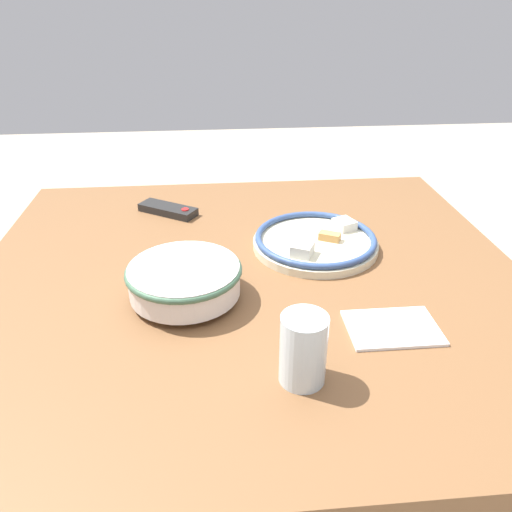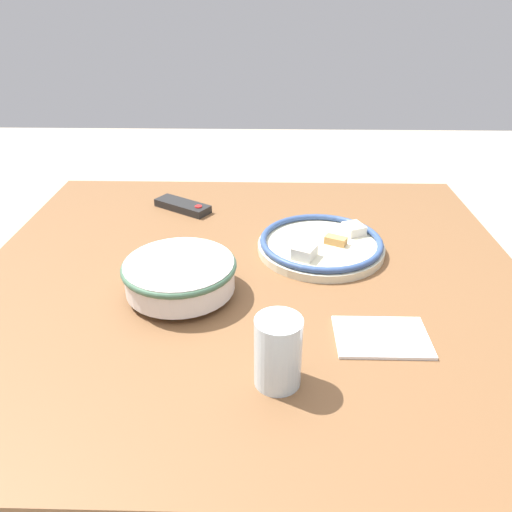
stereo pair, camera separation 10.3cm
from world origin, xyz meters
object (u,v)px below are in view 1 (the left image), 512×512
at_px(noodle_bowl, 185,279).
at_px(food_plate, 316,241).
at_px(drinking_glass, 303,349).
at_px(tv_remote, 168,210).

height_order(noodle_bowl, food_plate, noodle_bowl).
relative_size(food_plate, drinking_glass, 2.47).
distance_m(food_plate, drinking_glass, 0.43).
bearing_deg(tv_remote, noodle_bowl, 40.87).
bearing_deg(food_plate, tv_remote, 146.96).
height_order(noodle_bowl, drinking_glass, drinking_glass).
xyz_separation_m(noodle_bowl, food_plate, (0.29, 0.18, -0.03)).
relative_size(noodle_bowl, food_plate, 0.77).
height_order(tv_remote, drinking_glass, drinking_glass).
bearing_deg(food_plate, drinking_glass, -103.88).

